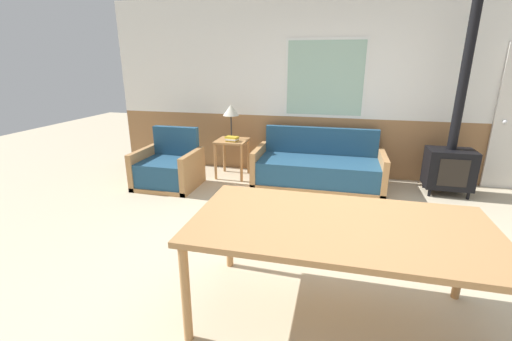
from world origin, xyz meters
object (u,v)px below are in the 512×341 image
(table_lamp, at_px, (231,111))
(wood_stove, at_px, (451,154))
(couch, at_px, (318,169))
(side_table, at_px, (232,147))
(armchair, at_px, (169,169))
(dining_table, at_px, (340,231))

(table_lamp, relative_size, wood_stove, 0.21)
(couch, distance_m, table_lamp, 1.59)
(couch, height_order, side_table, couch)
(side_table, bearing_deg, table_lamp, 112.02)
(armchair, bearing_deg, couch, 1.03)
(armchair, bearing_deg, wood_stove, -5.33)
(table_lamp, height_order, wood_stove, wood_stove)
(couch, bearing_deg, wood_stove, 1.42)
(dining_table, bearing_deg, armchair, 137.66)
(side_table, relative_size, table_lamp, 1.11)
(wood_stove, bearing_deg, armchair, -170.63)
(armchair, distance_m, dining_table, 3.32)
(dining_table, height_order, wood_stove, wood_stove)
(couch, height_order, dining_table, couch)
(dining_table, bearing_deg, table_lamp, 119.87)
(couch, distance_m, dining_table, 2.86)
(side_table, distance_m, table_lamp, 0.56)
(couch, distance_m, side_table, 1.37)
(table_lamp, bearing_deg, wood_stove, -1.65)
(armchair, relative_size, side_table, 1.45)
(armchair, bearing_deg, table_lamp, 29.96)
(side_table, bearing_deg, dining_table, -59.91)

